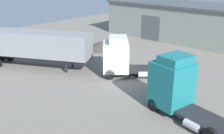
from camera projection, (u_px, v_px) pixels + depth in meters
ground_plane at (123, 77)px, 25.28m from camera, size 60.00×60.00×0.00m
warehouse_building at (206, 24)px, 37.15m from camera, size 29.96×9.07×5.28m
tractor_unit_white at (121, 58)px, 25.22m from camera, size 6.47×6.23×3.87m
container_trailer_orange at (35, 44)px, 27.20m from camera, size 11.55×7.67×3.85m
tractor_unit_teal at (177, 87)px, 18.31m from camera, size 7.09×3.84×4.25m
gravel_pile at (102, 45)px, 34.77m from camera, size 4.71×4.71×1.00m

